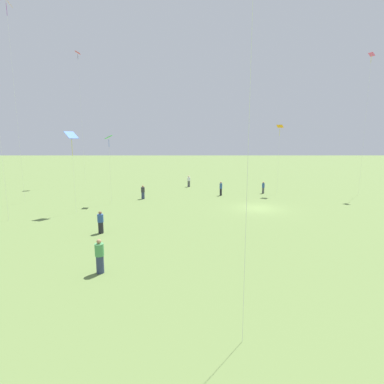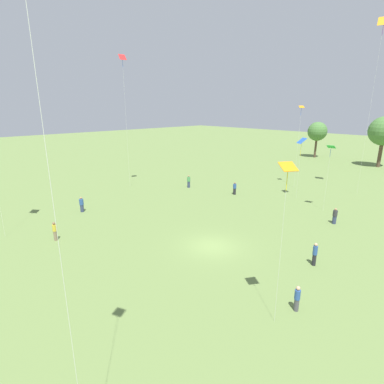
{
  "view_description": "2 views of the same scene",
  "coord_description": "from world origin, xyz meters",
  "px_view_note": "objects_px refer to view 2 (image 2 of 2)",
  "views": [
    {
      "loc": [
        -30.26,
        6.91,
        6.81
      ],
      "look_at": [
        -0.35,
        6.86,
        1.76
      ],
      "focal_mm": 28.0,
      "sensor_mm": 36.0,
      "label": 1
    },
    {
      "loc": [
        15.61,
        -17.34,
        11.49
      ],
      "look_at": [
        -4.64,
        2.03,
        3.46
      ],
      "focal_mm": 28.0,
      "sensor_mm": 36.0,
      "label": 2
    }
  ],
  "objects_px": {
    "kite_1": "(123,65)",
    "kite_3": "(302,142)",
    "person_5": "(315,254)",
    "kite_0": "(287,174)",
    "kite_5": "(301,112)",
    "kite_6": "(331,149)",
    "person_0": "(55,231)",
    "person_7": "(82,205)",
    "kite_8": "(383,28)",
    "person_6": "(235,188)",
    "person_1": "(297,298)",
    "person_2": "(189,182)",
    "person_4": "(335,216)"
  },
  "relations": [
    {
      "from": "kite_5",
      "to": "kite_6",
      "type": "height_order",
      "value": "kite_5"
    },
    {
      "from": "person_6",
      "to": "kite_3",
      "type": "relative_size",
      "value": 0.22
    },
    {
      "from": "person_0",
      "to": "person_5",
      "type": "bearing_deg",
      "value": -26.25
    },
    {
      "from": "kite_5",
      "to": "person_0",
      "type": "bearing_deg",
      "value": -101.53
    },
    {
      "from": "kite_0",
      "to": "kite_5",
      "type": "relative_size",
      "value": 0.77
    },
    {
      "from": "kite_0",
      "to": "kite_8",
      "type": "height_order",
      "value": "kite_8"
    },
    {
      "from": "person_1",
      "to": "kite_3",
      "type": "bearing_deg",
      "value": -129.12
    },
    {
      "from": "person_7",
      "to": "kite_6",
      "type": "height_order",
      "value": "kite_6"
    },
    {
      "from": "person_1",
      "to": "person_4",
      "type": "distance_m",
      "value": 15.88
    },
    {
      "from": "person_6",
      "to": "kite_0",
      "type": "height_order",
      "value": "kite_0"
    },
    {
      "from": "person_1",
      "to": "person_6",
      "type": "bearing_deg",
      "value": -109.84
    },
    {
      "from": "person_5",
      "to": "kite_0",
      "type": "xyz_separation_m",
      "value": [
        1.26,
        -7.53,
        7.44
      ]
    },
    {
      "from": "person_6",
      "to": "kite_5",
      "type": "relative_size",
      "value": 0.15
    },
    {
      "from": "kite_3",
      "to": "person_1",
      "type": "bearing_deg",
      "value": 15.74
    },
    {
      "from": "person_0",
      "to": "person_4",
      "type": "bearing_deg",
      "value": -6.27
    },
    {
      "from": "person_1",
      "to": "kite_3",
      "type": "xyz_separation_m",
      "value": [
        -10.92,
        20.76,
        6.4
      ]
    },
    {
      "from": "person_6",
      "to": "person_7",
      "type": "bearing_deg",
      "value": 24.39
    },
    {
      "from": "person_4",
      "to": "kite_0",
      "type": "bearing_deg",
      "value": 128.36
    },
    {
      "from": "person_1",
      "to": "person_6",
      "type": "xyz_separation_m",
      "value": [
        -17.57,
        16.37,
        0.02
      ]
    },
    {
      "from": "person_5",
      "to": "person_6",
      "type": "bearing_deg",
      "value": -80.84
    },
    {
      "from": "kite_0",
      "to": "kite_3",
      "type": "xyz_separation_m",
      "value": [
        -10.55,
        22.5,
        -1.15
      ]
    },
    {
      "from": "person_4",
      "to": "person_5",
      "type": "height_order",
      "value": "person_5"
    },
    {
      "from": "person_7",
      "to": "kite_8",
      "type": "relative_size",
      "value": 0.08
    },
    {
      "from": "person_0",
      "to": "kite_1",
      "type": "relative_size",
      "value": 0.1
    },
    {
      "from": "person_0",
      "to": "kite_5",
      "type": "relative_size",
      "value": 0.15
    },
    {
      "from": "person_6",
      "to": "kite_1",
      "type": "distance_m",
      "value": 21.85
    },
    {
      "from": "person_1",
      "to": "person_5",
      "type": "bearing_deg",
      "value": -141.15
    },
    {
      "from": "person_7",
      "to": "kite_6",
      "type": "bearing_deg",
      "value": 13.42
    },
    {
      "from": "person_7",
      "to": "kite_5",
      "type": "xyz_separation_m",
      "value": [
        11.31,
        27.18,
        9.84
      ]
    },
    {
      "from": "kite_1",
      "to": "kite_5",
      "type": "distance_m",
      "value": 24.77
    },
    {
      "from": "kite_6",
      "to": "person_1",
      "type": "bearing_deg",
      "value": 148.65
    },
    {
      "from": "kite_6",
      "to": "kite_8",
      "type": "bearing_deg",
      "value": -52.3
    },
    {
      "from": "kite_8",
      "to": "person_2",
      "type": "bearing_deg",
      "value": -110.73
    },
    {
      "from": "person_7",
      "to": "kite_3",
      "type": "relative_size",
      "value": 0.22
    },
    {
      "from": "kite_1",
      "to": "kite_3",
      "type": "distance_m",
      "value": 24.9
    },
    {
      "from": "person_1",
      "to": "kite_0",
      "type": "bearing_deg",
      "value": 11.13
    },
    {
      "from": "person_1",
      "to": "kite_0",
      "type": "xyz_separation_m",
      "value": [
        -0.37,
        -1.73,
        7.54
      ]
    },
    {
      "from": "person_2",
      "to": "person_5",
      "type": "xyz_separation_m",
      "value": [
        22.85,
        -8.53,
        0.02
      ]
    },
    {
      "from": "person_1",
      "to": "kite_1",
      "type": "height_order",
      "value": "kite_1"
    },
    {
      "from": "kite_3",
      "to": "kite_5",
      "type": "xyz_separation_m",
      "value": [
        -2.89,
        4.83,
        3.48
      ]
    },
    {
      "from": "person_6",
      "to": "kite_6",
      "type": "relative_size",
      "value": 0.23
    },
    {
      "from": "person_0",
      "to": "kite_8",
      "type": "xyz_separation_m",
      "value": [
        13.38,
        34.99,
        19.46
      ]
    },
    {
      "from": "person_7",
      "to": "kite_8",
      "type": "distance_m",
      "value": 40.52
    },
    {
      "from": "person_6",
      "to": "kite_5",
      "type": "distance_m",
      "value": 14.02
    },
    {
      "from": "kite_6",
      "to": "person_4",
      "type": "bearing_deg",
      "value": 167.65
    },
    {
      "from": "person_0",
      "to": "kite_3",
      "type": "distance_m",
      "value": 29.34
    },
    {
      "from": "person_0",
      "to": "kite_6",
      "type": "xyz_separation_m",
      "value": [
        13.06,
        25.1,
        6.17
      ]
    },
    {
      "from": "person_2",
      "to": "kite_5",
      "type": "bearing_deg",
      "value": -19.92
    },
    {
      "from": "person_7",
      "to": "kite_1",
      "type": "height_order",
      "value": "kite_1"
    },
    {
      "from": "kite_0",
      "to": "person_5",
      "type": "bearing_deg",
      "value": 86.22
    }
  ]
}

